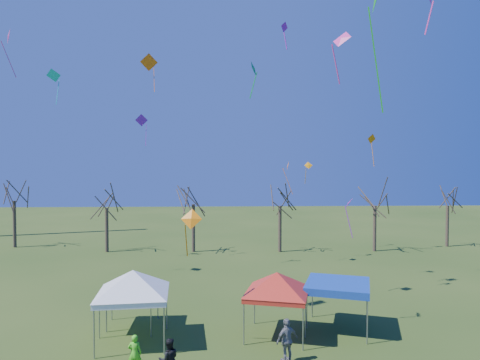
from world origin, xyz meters
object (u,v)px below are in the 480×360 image
object	(u,v)px
person_green	(135,353)
tree_2	(193,187)
tent_red	(277,277)
tent_blue	(338,286)
person_dark	(169,359)
tree_1	(106,192)
person_grey	(287,340)
tree_4	(375,189)
tent_white_mid	(130,277)
tree_3	(280,189)
tent_white_west	(133,275)
tree_5	(448,191)
tree_0	(14,184)

from	to	relation	value
person_green	tree_2	bearing A→B (deg)	-90.05
tent_red	person_green	distance (m)	7.43
tent_red	tent_blue	xyz separation A→B (m)	(3.21, 0.71, -0.71)
person_dark	tent_red	bearing A→B (deg)	-151.79
tree_2	tree_1	bearing A→B (deg)	178.15
tree_2	person_grey	size ratio (longest dim) A/B	4.37
person_dark	tree_1	bearing A→B (deg)	-82.85
tree_4	person_dark	world-z (taller)	tree_4
tree_4	tent_white_mid	bearing A→B (deg)	-135.90
tree_1	tent_blue	distance (m)	26.80
tent_red	person_green	world-z (taller)	tent_red
tree_1	person_grey	bearing A→B (deg)	-59.50
tree_1	tree_2	xyz separation A→B (m)	(8.40, -0.27, 0.50)
tree_3	tent_red	world-z (taller)	tree_3
tree_1	tent_white_west	size ratio (longest dim) A/B	1.66
tree_3	person_dark	size ratio (longest dim) A/B	4.76
tent_white_west	tent_red	bearing A→B (deg)	4.15
tent_white_west	tent_white_mid	bearing A→B (deg)	106.38
tree_2	tree_3	distance (m)	8.41
tree_5	person_dark	bearing A→B (deg)	-133.62
tree_0	tree_2	xyz separation A→B (m)	(18.48, -3.01, -0.20)
tree_1	tent_red	distance (m)	25.37
tent_red	person_green	bearing A→B (deg)	-151.77
tree_3	person_dark	xyz separation A→B (m)	(-7.65, -24.57, -5.25)
tree_0	tree_1	bearing A→B (deg)	-15.18
tree_4	tent_blue	size ratio (longest dim) A/B	2.00
tent_red	person_grey	bearing A→B (deg)	-88.12
tree_0	tent_blue	bearing A→B (deg)	-40.27
tree_0	tree_3	size ratio (longest dim) A/B	1.07
tree_2	tent_blue	size ratio (longest dim) A/B	2.07
tent_white_west	person_dark	world-z (taller)	tent_white_west
tree_1	tree_5	size ratio (longest dim) A/B	1.01
person_grey	person_dark	bearing A→B (deg)	-12.73
tree_0	person_grey	distance (m)	36.25
tree_2	tree_5	distance (m)	26.15
tree_3	tent_white_west	distance (m)	23.27
person_green	person_dark	bearing A→B (deg)	153.62
tree_0	person_green	xyz separation A→B (m)	(17.74, -27.12, -5.73)
tree_1	tree_3	bearing A→B (deg)	-2.06
tree_4	person_green	xyz separation A→B (m)	(-18.46, -23.74, -5.30)
tent_red	person_dark	world-z (taller)	tent_red
tree_0	tree_4	bearing A→B (deg)	-5.34
tree_2	tree_5	xyz separation A→B (m)	(26.09, 1.69, -0.56)
tree_1	tent_white_mid	distance (m)	20.96
tree_3	person_green	xyz separation A→B (m)	(-9.14, -23.78, -5.32)
tree_4	person_grey	distance (m)	26.61
tree_5	tent_white_west	bearing A→B (deg)	-140.13
tree_1	tree_4	bearing A→B (deg)	-1.42
tree_3	tent_blue	world-z (taller)	tree_3
tent_white_west	tree_2	bearing A→B (deg)	86.27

